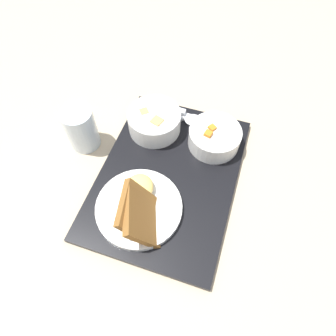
{
  "coord_description": "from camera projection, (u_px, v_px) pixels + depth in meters",
  "views": [
    {
      "loc": [
        0.35,
        0.07,
        0.61
      ],
      "look_at": [
        0.0,
        0.0,
        0.04
      ],
      "focal_mm": 32.0,
      "sensor_mm": 36.0,
      "label": 1
    }
  ],
  "objects": [
    {
      "name": "knife",
      "position": [
        181.0,
        112.0,
        0.79
      ],
      "size": [
        0.05,
        0.19,
        0.02
      ],
      "rotation": [
        0.0,
        0.0,
        1.38
      ],
      "color": "silver",
      "rests_on": "serving_tray"
    },
    {
      "name": "spoon",
      "position": [
        186.0,
        119.0,
        0.78
      ],
      "size": [
        0.04,
        0.14,
        0.01
      ],
      "rotation": [
        0.0,
        0.0,
        1.55
      ],
      "color": "silver",
      "rests_on": "serving_tray"
    },
    {
      "name": "bowl_salad",
      "position": [
        214.0,
        136.0,
        0.72
      ],
      "size": [
        0.13,
        0.13,
        0.06
      ],
      "color": "white",
      "rests_on": "serving_tray"
    },
    {
      "name": "bowl_soup",
      "position": [
        154.0,
        120.0,
        0.74
      ],
      "size": [
        0.13,
        0.13,
        0.06
      ],
      "color": "white",
      "rests_on": "serving_tray"
    },
    {
      "name": "serving_tray",
      "position": [
        168.0,
        176.0,
        0.7
      ],
      "size": [
        0.47,
        0.36,
        0.01
      ],
      "color": "black",
      "rests_on": "ground_plane"
    },
    {
      "name": "ground_plane",
      "position": [
        168.0,
        178.0,
        0.71
      ],
      "size": [
        4.0,
        4.0,
        0.0
      ],
      "primitive_type": "plane",
      "color": "tan"
    },
    {
      "name": "plate_main",
      "position": [
        139.0,
        207.0,
        0.63
      ],
      "size": [
        0.19,
        0.19,
        0.09
      ],
      "color": "white",
      "rests_on": "serving_tray"
    },
    {
      "name": "glass_water",
      "position": [
        82.0,
        130.0,
        0.72
      ],
      "size": [
        0.07,
        0.07,
        0.11
      ],
      "color": "silver",
      "rests_on": "ground_plane"
    }
  ]
}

